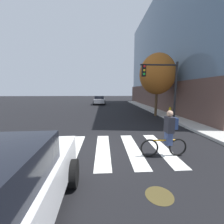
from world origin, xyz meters
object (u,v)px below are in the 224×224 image
sedan_mid (99,100)px  fire_hydrant (170,111)px  manhole_cover (159,195)px  cyclist (168,134)px  street_tree_near (157,74)px  traffic_light_near (164,83)px

sedan_mid → fire_hydrant: (6.62, -12.70, -0.23)m
manhole_cover → fire_hydrant: (4.69, 9.50, 0.53)m
manhole_cover → cyclist: bearing=62.0°
street_tree_near → fire_hydrant: bearing=-41.2°
cyclist → fire_hydrant: cyclist is taller
sedan_mid → traffic_light_near: (4.60, -15.80, 2.10)m
manhole_cover → cyclist: 2.35m
sedan_mid → traffic_light_near: traffic_light_near is taller
cyclist → manhole_cover: bearing=-118.0°
sedan_mid → cyclist: size_ratio=2.52×
manhole_cover → street_tree_near: bearing=70.4°
street_tree_near → traffic_light_near: bearing=-104.6°
sedan_mid → street_tree_near: 13.47m
sedan_mid → fire_hydrant: sedan_mid is taller
fire_hydrant → cyclist: bearing=-115.8°
street_tree_near → cyclist: bearing=-107.6°
sedan_mid → cyclist: bearing=-81.7°
manhole_cover → cyclist: (1.03, 1.94, 0.84)m
manhole_cover → street_tree_near: 11.67m
cyclist → fire_hydrant: (3.65, 7.56, -0.31)m
manhole_cover → fire_hydrant: fire_hydrant is taller
manhole_cover → fire_hydrant: size_ratio=0.82×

